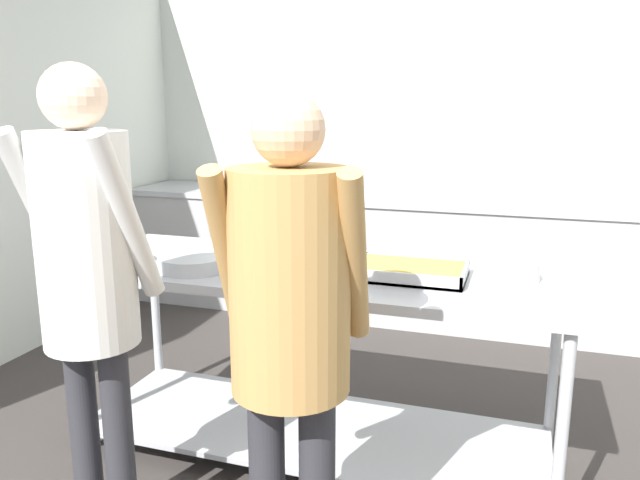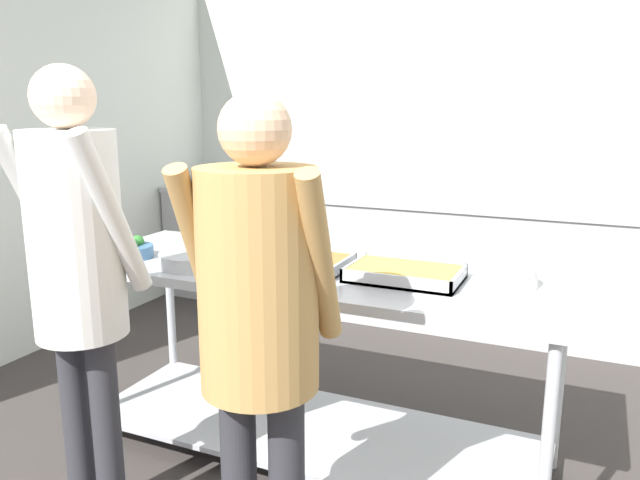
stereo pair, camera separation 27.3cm
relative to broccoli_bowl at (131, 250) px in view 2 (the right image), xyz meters
The scene contains 11 objects.
wall_rear 2.70m from the broccoli_bowl, 71.35° to the left, with size 4.43×0.06×2.65m.
wall_left 1.54m from the broccoli_bowl, 154.18° to the left, with size 0.06×3.88×2.65m.
back_counter 2.36m from the broccoli_bowl, 68.40° to the left, with size 4.27×0.65×0.90m.
serving_counter 0.89m from the broccoli_bowl, 11.80° to the left, with size 2.13×0.77×0.88m.
broccoli_bowl is the anchor object (origin of this frame).
sauce_pan 0.35m from the broccoli_bowl, ahead, with size 0.43×0.29×0.06m.
serving_tray_roast 0.81m from the broccoli_bowl, ahead, with size 0.38×0.30×0.05m.
serving_tray_vegetables 1.25m from the broccoli_bowl, ahead, with size 0.44×0.29×0.05m.
plate_stack 1.63m from the broccoli_bowl, ahead, with size 0.24×0.24×0.07m.
guest_serving_left 1.20m from the broccoli_bowl, 31.62° to the right, with size 0.49×0.36×1.60m.
guest_serving_right 0.69m from the broccoli_bowl, 64.07° to the right, with size 0.41×0.32×1.69m.
Camera 2 is at (1.05, -0.93, 1.57)m, focal length 35.00 mm.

